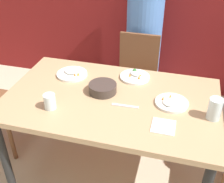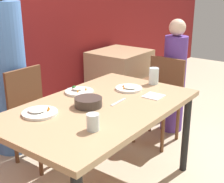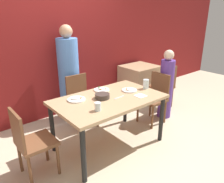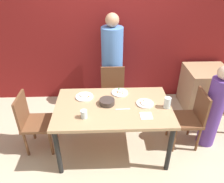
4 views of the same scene
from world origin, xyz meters
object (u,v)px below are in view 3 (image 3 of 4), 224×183
at_px(plate_rice_adult, 129,90).
at_px(glass_water_tall, 146,84).
at_px(chair_child_spot, 155,96).
at_px(chair_adult_spot, 81,99).
at_px(bowl_curry, 102,96).
at_px(person_child, 166,87).
at_px(person_adult, 69,78).

height_order(plate_rice_adult, glass_water_tall, glass_water_tall).
bearing_deg(plate_rice_adult, chair_child_spot, 4.51).
distance_m(chair_adult_spot, chair_child_spot, 1.25).
distance_m(bowl_curry, glass_water_tall, 0.75).
distance_m(chair_adult_spot, plate_rice_adult, 0.89).
relative_size(chair_child_spot, person_child, 0.70).
bearing_deg(chair_adult_spot, plate_rice_adult, -63.61).
relative_size(person_adult, plate_rice_adult, 7.43).
xyz_separation_m(bowl_curry, glass_water_tall, (0.74, -0.10, 0.04)).
xyz_separation_m(person_child, glass_water_tall, (-0.69, -0.13, 0.23)).
relative_size(person_adult, glass_water_tall, 11.53).
distance_m(chair_child_spot, plate_rice_adult, 0.72).
bearing_deg(bowl_curry, chair_adult_spot, 81.80).
relative_size(person_child, bowl_curry, 6.24).
height_order(person_adult, plate_rice_adult, person_adult).
bearing_deg(chair_child_spot, bowl_curry, -88.54).
xyz_separation_m(person_adult, person_child, (1.33, -1.06, -0.18)).
relative_size(person_child, plate_rice_adult, 5.58).
height_order(chair_adult_spot, bowl_curry, chair_adult_spot).
bearing_deg(glass_water_tall, plate_rice_adult, 162.64).
distance_m(person_child, glass_water_tall, 0.74).
height_order(chair_child_spot, bowl_curry, chair_child_spot).
xyz_separation_m(chair_adult_spot, glass_water_tall, (0.64, -0.84, 0.34)).
bearing_deg(chair_child_spot, plate_rice_adult, -85.49).
distance_m(person_adult, plate_rice_adult, 1.17).
xyz_separation_m(bowl_curry, plate_rice_adult, (0.48, -0.02, -0.02)).
distance_m(person_child, plate_rice_adult, 0.97).
height_order(chair_child_spot, person_child, person_child).
bearing_deg(person_adult, chair_child_spot, -45.58).
xyz_separation_m(chair_adult_spot, chair_child_spot, (1.04, -0.71, 0.00)).
bearing_deg(bowl_curry, person_child, 1.16).
height_order(chair_child_spot, plate_rice_adult, chair_child_spot).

